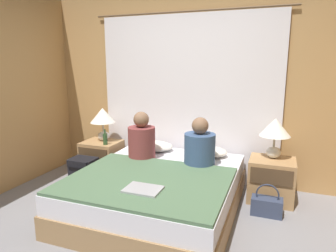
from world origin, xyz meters
The scene contains 17 objects.
ground_plane centered at (0.00, 0.00, 0.00)m, with size 16.00×16.00×0.00m, color gray.
wall_back centered at (0.00, 1.74, 1.25)m, with size 4.07×0.06×2.50m.
curtain_panel centered at (0.00, 1.68, 1.12)m, with size 2.65×0.02×2.24m.
bed centered at (0.00, 0.67, 0.21)m, with size 1.64×1.91×0.43m.
nightstand_left centered at (-1.15, 1.33, 0.25)m, with size 0.51×0.45×0.50m.
nightstand_right centered at (1.15, 1.33, 0.25)m, with size 0.51×0.45×0.50m.
lamp_left centered at (-1.15, 1.40, 0.83)m, with size 0.35×0.35×0.47m.
lamp_right centered at (1.15, 1.40, 0.83)m, with size 0.35×0.35×0.47m.
pillow_left centered at (-0.36, 1.41, 0.49)m, with size 0.50×0.36×0.12m.
pillow_right centered at (0.36, 1.41, 0.49)m, with size 0.50×0.36×0.12m.
blanket_on_bed centered at (0.00, 0.37, 0.45)m, with size 1.58×1.26×0.03m.
person_left_in_bed centered at (-0.37, 1.03, 0.67)m, with size 0.33×0.33×0.58m.
person_right_in_bed centered at (0.36, 1.03, 0.65)m, with size 0.35×0.35×0.56m.
beer_bottle_on_left_stand centered at (-1.01, 1.22, 0.58)m, with size 0.06×0.06×0.21m.
laptop_on_bed centered at (0.07, 0.12, 0.47)m, with size 0.33×0.24×0.02m.
backpack_on_floor centered at (-1.14, 0.89, 0.22)m, with size 0.32×0.26×0.39m.
handbag_on_floor centered at (1.12, 0.95, 0.11)m, with size 0.32×0.16×0.35m.
Camera 1 is at (1.16, -2.16, 1.59)m, focal length 32.00 mm.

